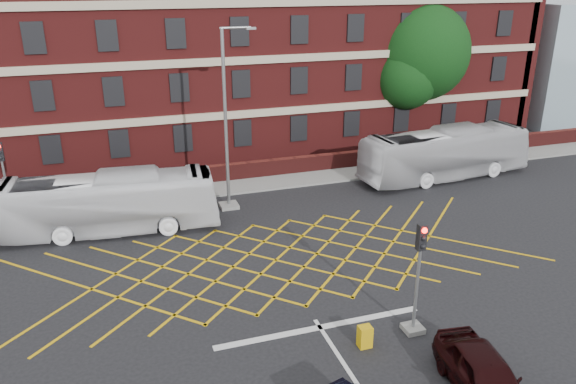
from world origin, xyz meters
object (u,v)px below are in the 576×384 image
object	(u,v)px
bus_left	(107,203)
street_lamp	(228,149)
car_maroon	(485,377)
deciduous_tree	(420,59)
traffic_light_near	(417,289)
utility_cabinet	(365,337)
bus_right	(445,154)
traffic_light_far	(7,189)

from	to	relation	value
bus_left	street_lamp	size ratio (longest dim) A/B	1.12
car_maroon	street_lamp	xyz separation A→B (m)	(-4.01, 17.24, 2.67)
car_maroon	deciduous_tree	size ratio (longest dim) A/B	0.42
traffic_light_near	utility_cabinet	bearing A→B (deg)	-172.76
bus_right	car_maroon	world-z (taller)	bus_right
street_lamp	traffic_light_far	bearing A→B (deg)	170.77
traffic_light_far	utility_cabinet	xyz separation A→B (m)	(12.98, -15.65, -1.36)
bus_left	deciduous_tree	size ratio (longest dim) A/B	1.05
traffic_light_far	street_lamp	size ratio (longest dim) A/B	0.44
car_maroon	bus_left	bearing A→B (deg)	130.83
traffic_light_near	utility_cabinet	xyz separation A→B (m)	(-2.08, -0.26, -1.36)
bus_left	traffic_light_near	bearing A→B (deg)	-134.82
traffic_light_near	traffic_light_far	bearing A→B (deg)	134.38
bus_left	street_lamp	bearing A→B (deg)	-74.13
bus_right	utility_cabinet	world-z (taller)	bus_right
street_lamp	utility_cabinet	distance (m)	14.23
street_lamp	bus_right	bearing A→B (deg)	2.08
traffic_light_far	utility_cabinet	bearing A→B (deg)	-50.33
bus_right	car_maroon	bearing A→B (deg)	145.59
traffic_light_far	bus_right	bearing A→B (deg)	-3.00
traffic_light_far	utility_cabinet	size ratio (longest dim) A/B	5.34
bus_left	street_lamp	distance (m)	6.83
deciduous_tree	traffic_light_far	xyz separation A→B (m)	(-27.75, -6.50, -4.56)
utility_cabinet	deciduous_tree	bearing A→B (deg)	56.30
deciduous_tree	car_maroon	bearing A→B (deg)	-115.88
bus_right	bus_left	bearing A→B (deg)	89.75
deciduous_tree	traffic_light_near	distance (m)	25.71
deciduous_tree	street_lamp	xyz separation A→B (m)	(-16.42, -8.34, -2.90)
bus_right	deciduous_tree	world-z (taller)	deciduous_tree
traffic_light_near	car_maroon	bearing A→B (deg)	-85.61
traffic_light_near	street_lamp	xyz separation A→B (m)	(-3.73, 13.55, 1.65)
bus_left	traffic_light_near	world-z (taller)	traffic_light_near
car_maroon	traffic_light_far	size ratio (longest dim) A/B	1.03
car_maroon	street_lamp	bearing A→B (deg)	110.86
traffic_light_near	traffic_light_far	world-z (taller)	same
street_lamp	utility_cabinet	bearing A→B (deg)	-83.19
car_maroon	traffic_light_near	world-z (taller)	traffic_light_near
bus_left	traffic_light_near	xyz separation A→B (m)	(10.19, -12.39, 0.24)
bus_left	utility_cabinet	xyz separation A→B (m)	(8.11, -12.66, -1.12)
deciduous_tree	street_lamp	bearing A→B (deg)	-153.07
bus_left	street_lamp	world-z (taller)	street_lamp
car_maroon	street_lamp	distance (m)	17.90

